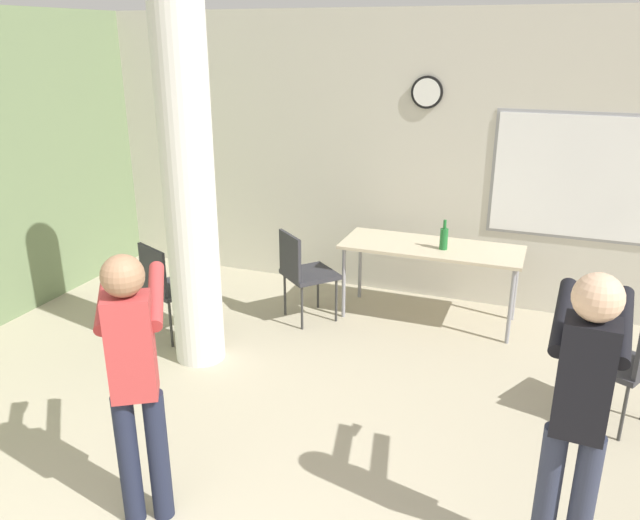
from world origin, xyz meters
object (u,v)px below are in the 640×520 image
at_px(bottle_on_table, 444,238).
at_px(chair_mid_room, 627,358).
at_px(chair_near_pillar, 168,283).
at_px(folding_table, 431,251).
at_px(chair_table_left, 303,269).
at_px(person_playing_side, 580,405).
at_px(person_playing_front, 134,371).

height_order(bottle_on_table, chair_mid_room, bottle_on_table).
bearing_deg(chair_mid_room, chair_near_pillar, 179.39).
bearing_deg(chair_mid_room, folding_table, 142.10).
bearing_deg(folding_table, chair_near_pillar, -150.04).
relative_size(bottle_on_table, chair_near_pillar, 0.32).
distance_m(folding_table, chair_table_left, 1.20).
xyz_separation_m(chair_table_left, person_playing_side, (2.31, -2.23, 0.43)).
bearing_deg(person_playing_side, bottle_on_table, 112.75).
relative_size(chair_near_pillar, person_playing_front, 0.56).
distance_m(folding_table, chair_mid_room, 2.01).
xyz_separation_m(chair_near_pillar, person_playing_front, (1.13, -1.94, 0.41)).
distance_m(bottle_on_table, chair_table_left, 1.31).
distance_m(chair_table_left, person_playing_side, 3.24).
bearing_deg(folding_table, person_playing_side, -65.58).
distance_m(chair_mid_room, person_playing_side, 1.56).
relative_size(folding_table, person_playing_front, 1.05).
bearing_deg(person_playing_front, chair_mid_room, 37.05).
relative_size(bottle_on_table, person_playing_side, 0.17).
relative_size(chair_table_left, person_playing_side, 0.54).
xyz_separation_m(folding_table, chair_mid_room, (1.58, -1.23, -0.17)).
xyz_separation_m(bottle_on_table, person_playing_front, (-1.05, -3.08, 0.09)).
bearing_deg(chair_near_pillar, person_playing_front, -59.64).
bearing_deg(bottle_on_table, chair_table_left, -161.82).
distance_m(chair_table_left, person_playing_front, 2.71).
xyz_separation_m(chair_mid_room, chair_near_pillar, (-3.65, 0.04, 0.00)).
bearing_deg(person_playing_side, chair_table_left, 136.00).
bearing_deg(person_playing_front, bottle_on_table, 71.17).
xyz_separation_m(chair_mid_room, person_playing_front, (-2.51, -1.90, 0.41)).
distance_m(folding_table, person_playing_front, 3.27).
bearing_deg(chair_near_pillar, chair_table_left, 37.26).
xyz_separation_m(folding_table, chair_near_pillar, (-2.07, -1.19, -0.17)).
xyz_separation_m(folding_table, person_playing_side, (1.22, -2.68, 0.27)).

